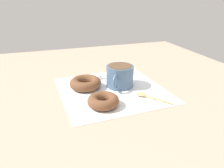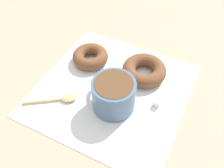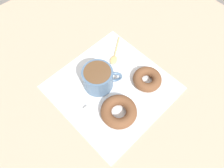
% 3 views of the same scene
% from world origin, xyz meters
% --- Properties ---
extents(ground_plane, '(1.20, 1.20, 0.02)m').
position_xyz_m(ground_plane, '(0.00, 0.00, -0.01)').
color(ground_plane, tan).
extents(napkin, '(0.35, 0.35, 0.00)m').
position_xyz_m(napkin, '(0.02, -0.02, 0.00)').
color(napkin, white).
rests_on(napkin, ground_plane).
extents(coffee_cup, '(0.09, 0.11, 0.07)m').
position_xyz_m(coffee_cup, '(0.06, 0.01, 0.04)').
color(coffee_cup, slate).
rests_on(coffee_cup, napkin).
extents(donut_near_cup, '(0.09, 0.09, 0.03)m').
position_xyz_m(donut_near_cup, '(-0.04, -0.11, 0.02)').
color(donut_near_cup, brown).
rests_on(donut_near_cup, napkin).
extents(donut_far, '(0.11, 0.11, 0.03)m').
position_xyz_m(donut_far, '(-0.06, 0.03, 0.02)').
color(donut_far, brown).
rests_on(donut_far, napkin).
extents(spoon, '(0.08, 0.11, 0.01)m').
position_xyz_m(spoon, '(0.10, -0.10, 0.01)').
color(spoon, '#D8B772').
rests_on(spoon, napkin).
extents(sugar_cube, '(0.01, 0.01, 0.01)m').
position_xyz_m(sugar_cube, '(0.01, 0.09, 0.01)').
color(sugar_cube, white).
rests_on(sugar_cube, napkin).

